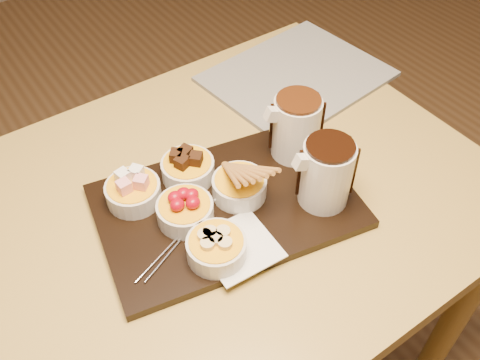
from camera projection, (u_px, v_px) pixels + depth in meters
dining_table at (184, 247)px, 1.05m from camera, size 1.20×0.80×0.75m
serving_board at (227, 206)px, 0.98m from camera, size 0.51×0.38×0.02m
napkin at (239, 247)px, 0.90m from camera, size 0.13×0.13×0.00m
bowl_marshmallows at (133, 193)px, 0.96m from camera, size 0.10×0.10×0.04m
bowl_cake at (188, 170)px, 1.00m from camera, size 0.10×0.10×0.04m
bowl_strawberries at (185, 212)px, 0.93m from camera, size 0.10×0.10×0.04m
bowl_biscotti at (239, 187)px, 0.97m from camera, size 0.10×0.10×0.04m
bowl_bananas at (216, 248)px, 0.88m from camera, size 0.10×0.10×0.04m
pitcher_dark_chocolate at (326, 174)px, 0.93m from camera, size 0.11×0.11×0.13m
pitcher_milk_chocolate at (296, 128)px, 1.02m from camera, size 0.11×0.11×0.13m
fondue_skewers at (185, 229)px, 0.92m from camera, size 0.12×0.25×0.01m
newspaper at (297, 76)px, 1.26m from camera, size 0.42×0.35×0.01m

